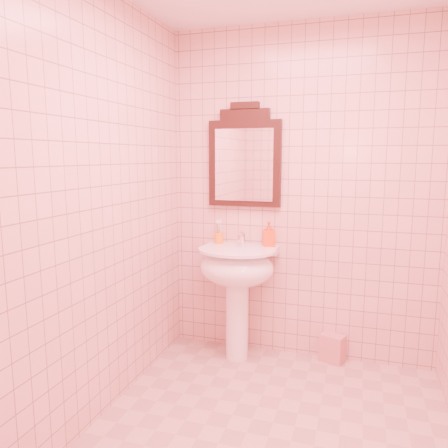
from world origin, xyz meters
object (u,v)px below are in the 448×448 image
(towel, at_px, (332,348))
(mirror, at_px, (245,159))
(toothbrush_cup, at_px, (219,238))
(pedestal_sink, at_px, (237,275))
(soap_dispenser, at_px, (269,234))

(towel, bearing_deg, mirror, 177.37)
(towel, bearing_deg, toothbrush_cup, -178.69)
(pedestal_sink, relative_size, toothbrush_cup, 5.30)
(pedestal_sink, distance_m, toothbrush_cup, 0.35)
(pedestal_sink, height_order, soap_dispenser, soap_dispenser)
(mirror, height_order, towel, mirror)
(mirror, xyz_separation_m, toothbrush_cup, (-0.19, -0.05, -0.61))
(pedestal_sink, bearing_deg, toothbrush_cup, 142.00)
(pedestal_sink, xyz_separation_m, toothbrush_cup, (-0.19, 0.15, 0.25))
(toothbrush_cup, bearing_deg, mirror, 15.60)
(pedestal_sink, bearing_deg, mirror, 90.00)
(pedestal_sink, distance_m, mirror, 0.88)
(mirror, bearing_deg, toothbrush_cup, -164.40)
(soap_dispenser, distance_m, towel, 0.99)
(mirror, bearing_deg, soap_dispenser, -9.70)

